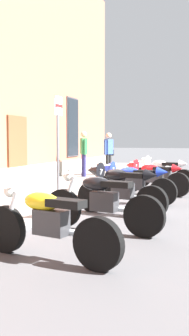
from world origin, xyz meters
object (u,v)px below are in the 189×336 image
object	(u,v)px
motorcycle_red_sport	(150,175)
pedestrian_blue_top	(109,151)
parking_sign	(58,132)
motorcycle_yellow_naked	(47,224)
motorcycle_white_sport	(160,171)
pedestrian_striped_shirt	(84,151)
motorcycle_blue_sport	(130,181)
motorcycle_black_naked	(101,203)
motorcycle_black_sport	(117,187)

from	to	relation	value
motorcycle_red_sport	pedestrian_blue_top	world-z (taller)	pedestrian_blue_top
parking_sign	motorcycle_yellow_naked	bearing A→B (deg)	-157.27
motorcycle_white_sport	pedestrian_striped_shirt	xyz separation A→B (m)	(1.55, 3.20, 0.56)
motorcycle_blue_sport	pedestrian_blue_top	world-z (taller)	pedestrian_blue_top
motorcycle_black_naked	motorcycle_white_sport	distance (m)	6.11
motorcycle_black_sport	motorcycle_blue_sport	world-z (taller)	motorcycle_black_sport
pedestrian_blue_top	pedestrian_striped_shirt	bearing A→B (deg)	142.45
pedestrian_blue_top	motorcycle_black_naked	bearing A→B (deg)	-163.77
motorcycle_black_naked	parking_sign	xyz separation A→B (m)	(2.25, 1.80, 1.23)
motorcycle_black_sport	parking_sign	xyz separation A→B (m)	(0.76, 1.68, 1.14)
motorcycle_yellow_naked	motorcycle_black_sport	world-z (taller)	motorcycle_black_sport
motorcycle_yellow_naked	pedestrian_blue_top	size ratio (longest dim) A/B	1.23
motorcycle_red_sport	pedestrian_blue_top	bearing A→B (deg)	31.55
motorcycle_blue_sport	motorcycle_black_sport	bearing A→B (deg)	-176.52
pedestrian_striped_shirt	motorcycle_black_naked	bearing A→B (deg)	-157.19
motorcycle_yellow_naked	motorcycle_red_sport	xyz separation A→B (m)	(6.23, -0.13, 0.07)
motorcycle_blue_sport	parking_sign	bearing A→B (deg)	112.87
motorcycle_blue_sport	parking_sign	xyz separation A→B (m)	(-0.67, 1.59, 1.17)
motorcycle_white_sport	motorcycle_black_sport	bearing A→B (deg)	178.63
motorcycle_yellow_naked	motorcycle_blue_sport	size ratio (longest dim) A/B	0.98
motorcycle_yellow_naked	motorcycle_black_naked	bearing A→B (deg)	-5.81
motorcycle_black_sport	pedestrian_blue_top	bearing A→B (deg)	18.46
motorcycle_red_sport	pedestrian_striped_shirt	world-z (taller)	pedestrian_striped_shirt
motorcycle_red_sport	pedestrian_blue_top	xyz separation A→B (m)	(4.01, 2.46, 0.55)
motorcycle_red_sport	parking_sign	distance (m)	3.15
motorcycle_black_naked	motorcycle_black_sport	size ratio (longest dim) A/B	1.08
pedestrian_striped_shirt	parking_sign	bearing A→B (deg)	-165.32
parking_sign	motorcycle_white_sport	bearing A→B (deg)	-24.86
pedestrian_blue_top	motorcycle_white_sport	bearing A→B (deg)	-135.05
motorcycle_red_sport	pedestrian_striped_shirt	bearing A→B (deg)	45.99
motorcycle_blue_sport	motorcycle_black_naked	bearing A→B (deg)	-175.76
motorcycle_white_sport	pedestrian_blue_top	world-z (taller)	pedestrian_blue_top
motorcycle_white_sport	parking_sign	distance (m)	4.40
motorcycle_yellow_naked	motorcycle_black_sport	xyz separation A→B (m)	(3.15, -0.04, 0.10)
motorcycle_blue_sport	pedestrian_striped_shirt	world-z (taller)	pedestrian_striped_shirt
motorcycle_black_naked	parking_sign	size ratio (longest dim) A/B	0.89
motorcycle_red_sport	pedestrian_blue_top	distance (m)	4.74
motorcycle_black_sport	motorcycle_blue_sport	size ratio (longest dim) A/B	0.94
motorcycle_black_sport	motorcycle_blue_sport	xyz separation A→B (m)	(1.43, 0.09, -0.02)
motorcycle_black_naked	parking_sign	bearing A→B (deg)	38.70
motorcycle_yellow_naked	motorcycle_white_sport	bearing A→B (deg)	-1.10
motorcycle_yellow_naked	motorcycle_blue_sport	world-z (taller)	motorcycle_blue_sport
motorcycle_black_naked	motorcycle_white_sport	bearing A→B (deg)	0.18
motorcycle_black_sport	pedestrian_blue_top	world-z (taller)	pedestrian_blue_top
motorcycle_black_naked	parking_sign	world-z (taller)	parking_sign
motorcycle_black_sport	pedestrian_striped_shirt	bearing A→B (deg)	26.63
motorcycle_black_sport	pedestrian_blue_top	size ratio (longest dim) A/B	1.18
motorcycle_black_naked	motorcycle_red_sport	world-z (taller)	motorcycle_black_naked
motorcycle_black_naked	parking_sign	distance (m)	3.14
motorcycle_red_sport	pedestrian_striped_shirt	distance (m)	4.46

